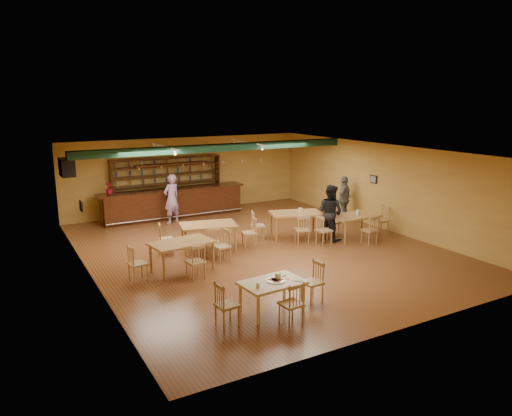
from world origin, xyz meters
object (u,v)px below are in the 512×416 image
dining_table_c (182,256)px  bar_counter (173,203)px  dining_table_a (209,237)px  patron_right_a (330,212)px  dining_table_d (354,227)px  dining_table_b (296,225)px  near_table (272,297)px  patron_bar (172,199)px

dining_table_c → bar_counter: bearing=65.5°
bar_counter → dining_table_a: size_ratio=3.45×
dining_table_c → patron_right_a: (5.26, 0.43, 0.51)m
dining_table_c → patron_right_a: size_ratio=0.88×
dining_table_a → dining_table_d: 4.84m
dining_table_a → dining_table_d: size_ratio=1.04×
dining_table_b → near_table: 5.94m
dining_table_b → patron_bar: 4.82m
bar_counter → dining_table_a: bearing=-96.3°
bar_counter → patron_right_a: 6.39m
dining_table_b → patron_bar: bearing=146.5°
dining_table_b → patron_bar: patron_bar is taller
dining_table_c → dining_table_d: dining_table_c is taller
dining_table_c → patron_bar: (1.48, 4.98, 0.52)m
dining_table_c → dining_table_d: 6.04m
dining_table_b → dining_table_d: bearing=-16.8°
patron_bar → patron_right_a: patron_bar is taller
dining_table_b → patron_right_a: bearing=-27.0°
dining_table_b → dining_table_d: size_ratio=1.05×
dining_table_b → patron_right_a: (0.80, -0.80, 0.50)m
dining_table_a → dining_table_c: (-1.34, -1.29, -0.01)m
dining_table_c → patron_right_a: patron_right_a is taller
bar_counter → dining_table_b: (2.63, -4.58, -0.15)m
bar_counter → dining_table_d: bar_counter is taller
dining_table_a → patron_right_a: patron_right_a is taller
dining_table_a → patron_right_a: (3.93, -0.87, 0.50)m
dining_table_a → near_table: bearing=-83.8°
dining_table_d → bar_counter: bearing=124.9°
dining_table_c → patron_bar: bearing=66.4°
dining_table_a → patron_bar: 3.72m
dining_table_b → near_table: size_ratio=1.25×
bar_counter → dining_table_c: (-1.83, -5.80, -0.16)m
dining_table_b → near_table: (-3.71, -4.64, -0.06)m
dining_table_c → dining_table_a: bearing=37.1°
bar_counter → patron_bar: size_ratio=3.10×
dining_table_a → patron_right_a: size_ratio=0.91×
dining_table_b → dining_table_c: size_ratio=1.04×
bar_counter → patron_right_a: bearing=-57.5°
near_table → dining_table_c: bearing=98.4°
dining_table_a → dining_table_d: bearing=-0.6°
dining_table_c → patron_right_a: 5.31m
bar_counter → dining_table_c: 6.09m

